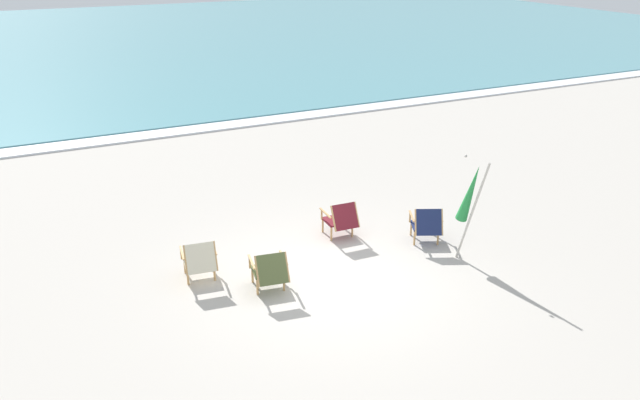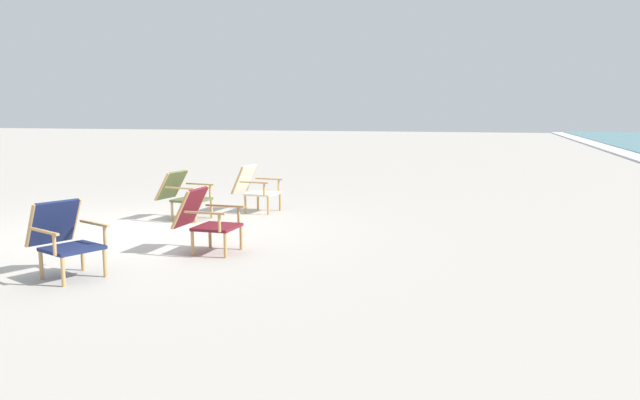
% 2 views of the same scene
% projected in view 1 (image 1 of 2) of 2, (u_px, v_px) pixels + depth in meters
% --- Properties ---
extents(ground_plane, '(80.00, 80.00, 0.00)m').
position_uv_depth(ground_plane, '(332.00, 279.00, 11.17)').
color(ground_plane, '#B2AAA0').
extents(sea, '(80.00, 40.00, 0.10)m').
position_uv_depth(sea, '(97.00, 41.00, 36.59)').
color(sea, teal).
rests_on(sea, ground).
extents(surf_band, '(80.00, 1.10, 0.06)m').
position_uv_depth(surf_band, '(185.00, 130.00, 19.75)').
color(surf_band, white).
rests_on(surf_band, ground).
extents(beach_chair_mid_center, '(0.82, 0.90, 0.80)m').
position_uv_depth(beach_chair_mid_center, '(427.00, 224.00, 12.29)').
color(beach_chair_mid_center, '#19234C').
rests_on(beach_chair_mid_center, ground).
extents(beach_chair_far_center, '(0.68, 0.85, 0.77)m').
position_uv_depth(beach_chair_far_center, '(270.00, 270.00, 10.61)').
color(beach_chair_far_center, '#515B33').
rests_on(beach_chair_far_center, ground).
extents(beach_chair_front_left, '(0.66, 0.79, 0.80)m').
position_uv_depth(beach_chair_front_left, '(200.00, 260.00, 10.93)').
color(beach_chair_front_left, beige).
rests_on(beach_chair_front_left, ground).
extents(beach_chair_front_right, '(0.62, 0.76, 0.79)m').
position_uv_depth(beach_chair_front_right, '(341.00, 219.00, 12.54)').
color(beach_chair_front_right, maroon).
rests_on(beach_chair_front_right, ground).
extents(umbrella_furled_green, '(0.35, 0.62, 2.07)m').
position_uv_depth(umbrella_furled_green, '(470.00, 194.00, 11.29)').
color(umbrella_furled_green, '#B7B2A8').
rests_on(umbrella_furled_green, ground).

